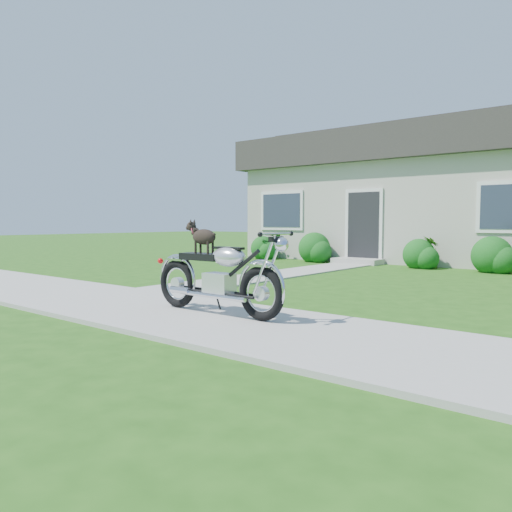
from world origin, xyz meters
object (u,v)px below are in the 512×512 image
at_px(house, 450,193).
at_px(potted_plant_left, 272,246).
at_px(potted_plant_right, 431,252).
at_px(motorcycle_with_dog, 218,274).

relative_size(house, potted_plant_left, 15.19).
distance_m(house, potted_plant_right, 3.91).
bearing_deg(potted_plant_right, potted_plant_left, 180.00).
height_order(potted_plant_right, motorcycle_with_dog, motorcycle_with_dog).
bearing_deg(potted_plant_right, motorcycle_with_dog, -88.37).
xyz_separation_m(potted_plant_left, motorcycle_with_dog, (5.46, -8.37, 0.15)).
bearing_deg(motorcycle_with_dog, potted_plant_left, 123.34).
xyz_separation_m(potted_plant_right, motorcycle_with_dog, (0.24, -8.37, 0.14)).
height_order(house, potted_plant_right, house).
height_order(potted_plant_left, motorcycle_with_dog, motorcycle_with_dog).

